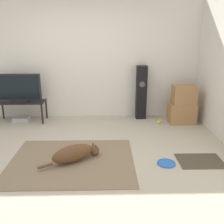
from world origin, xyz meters
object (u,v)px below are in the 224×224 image
(dog, at_px, (75,153))
(floor_speaker, at_px, (141,92))
(tv_stand, at_px, (21,104))
(cardboard_box_upper, at_px, (184,95))
(frisbee, at_px, (166,163))
(game_console, at_px, (22,119))
(cardboard_box_lower, at_px, (182,113))
(tennis_ball_near_speaker, at_px, (161,121))
(tv, at_px, (19,88))
(tennis_ball_by_boxes, at_px, (159,122))

(dog, distance_m, floor_speaker, 2.38)
(floor_speaker, bearing_deg, tv_stand, -176.10)
(cardboard_box_upper, bearing_deg, frisbee, -112.69)
(dog, height_order, cardboard_box_upper, cardboard_box_upper)
(game_console, bearing_deg, cardboard_box_lower, -2.79)
(tennis_ball_near_speaker, bearing_deg, tv, 176.82)
(cardboard_box_upper, xyz_separation_m, tennis_ball_near_speaker, (-0.45, 0.01, -0.57))
(tv, distance_m, tennis_ball_near_speaker, 3.04)
(tv_stand, distance_m, game_console, 0.35)
(cardboard_box_lower, bearing_deg, tv_stand, 177.41)
(tv_stand, bearing_deg, game_console, 153.53)
(tv, bearing_deg, tennis_ball_by_boxes, -4.81)
(tv_stand, distance_m, tennis_ball_by_boxes, 2.93)
(tennis_ball_near_speaker, relative_size, game_console, 0.20)
(floor_speaker, distance_m, tv, 2.58)
(tv_stand, xyz_separation_m, tv, (-0.00, 0.00, 0.34))
(cardboard_box_lower, height_order, cardboard_box_upper, cardboard_box_upper)
(tv_stand, bearing_deg, cardboard_box_lower, -2.59)
(cardboard_box_upper, xyz_separation_m, tv_stand, (-3.40, 0.17, -0.22))
(floor_speaker, distance_m, game_console, 2.65)
(dog, xyz_separation_m, game_console, (-1.37, 1.84, -0.09))
(tv_stand, xyz_separation_m, tennis_ball_by_boxes, (2.89, -0.24, -0.36))
(tennis_ball_near_speaker, bearing_deg, frisbee, -99.21)
(cardboard_box_lower, bearing_deg, tennis_ball_near_speaker, -178.94)
(tennis_ball_near_speaker, bearing_deg, cardboard_box_lower, 1.06)
(cardboard_box_upper, distance_m, game_console, 3.48)
(tv_stand, xyz_separation_m, tennis_ball_near_speaker, (2.95, -0.16, -0.36))
(cardboard_box_lower, relative_size, tv, 0.60)
(game_console, bearing_deg, tennis_ball_by_boxes, -4.97)
(game_console, bearing_deg, tennis_ball_near_speaker, -3.35)
(frisbee, distance_m, tv_stand, 3.31)
(dog, relative_size, frisbee, 3.13)
(dog, xyz_separation_m, tennis_ball_by_boxes, (1.55, 1.58, -0.10))
(tennis_ball_by_boxes, bearing_deg, tv_stand, 175.24)
(frisbee, distance_m, tv, 3.37)
(dog, height_order, tennis_ball_by_boxes, dog)
(cardboard_box_lower, relative_size, tennis_ball_by_boxes, 8.11)
(frisbee, relative_size, cardboard_box_upper, 0.58)
(cardboard_box_lower, distance_m, tv, 3.43)
(dog, xyz_separation_m, floor_speaker, (1.22, 2.00, 0.45))
(dog, distance_m, tv, 2.34)
(floor_speaker, bearing_deg, cardboard_box_lower, -21.79)
(tv, bearing_deg, tennis_ball_near_speaker, -3.18)
(dog, height_order, floor_speaker, floor_speaker)
(dog, xyz_separation_m, tv, (-1.34, 1.83, 0.59))
(floor_speaker, height_order, tv, floor_speaker)
(tennis_ball_by_boxes, bearing_deg, cardboard_box_upper, 8.11)
(cardboard_box_lower, xyz_separation_m, cardboard_box_upper, (0.01, -0.02, 0.40))
(dog, xyz_separation_m, frisbee, (1.32, -0.11, -0.12))
(dog, distance_m, game_console, 2.29)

